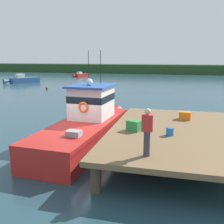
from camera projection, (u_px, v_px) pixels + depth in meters
The scene contains 12 objects.
ground_plane at pixel (79, 146), 13.09m from camera, with size 200.00×200.00×0.00m, color #23424C.
dock at pixel (177, 133), 11.72m from camera, with size 6.00×9.00×1.20m.
main_fishing_boat at pixel (88, 124), 13.49m from camera, with size 3.00×9.89×4.80m.
crate_stack_mid_dock at pixel (134, 126), 11.54m from camera, with size 0.60×0.44×0.47m, color #2D8442.
crate_single_by_cleat at pixel (185, 116), 13.62m from camera, with size 0.60×0.44×0.42m, color orange.
bait_bucket at pixel (170, 132), 10.84m from camera, with size 0.32×0.32×0.34m, color #2866B2.
deckhand_by_the_boat at pixel (147, 131), 8.45m from camera, with size 0.36×0.22×1.63m.
moored_boat_far_right at pixel (81, 75), 59.04m from camera, with size 2.59×4.38×1.12m.
moored_boat_outer_mooring at pixel (23, 80), 44.81m from camera, with size 4.50×5.80×1.57m.
mooring_buoy_channel_marker at pixel (106, 92), 31.35m from camera, with size 0.48×0.48×0.48m, color silver.
mooring_buoy_inshore at pixel (47, 88), 35.99m from camera, with size 0.37×0.37×0.37m, color red.
far_shoreline at pixel (160, 69), 71.63m from camera, with size 120.00×8.00×2.40m, color #284723.
Camera 1 is at (4.66, -11.65, 4.46)m, focal length 41.11 mm.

